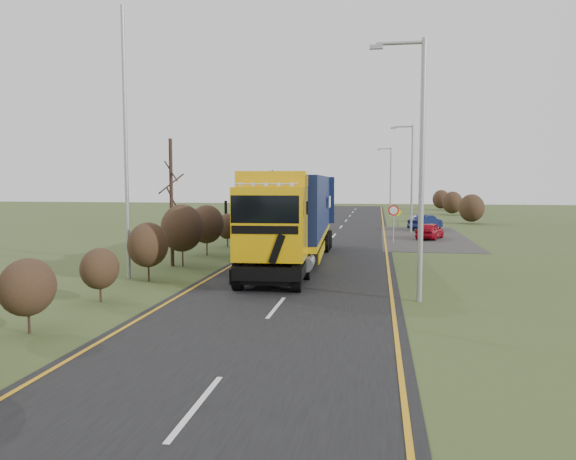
% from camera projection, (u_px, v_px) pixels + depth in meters
% --- Properties ---
extents(ground, '(160.00, 160.00, 0.00)m').
position_uv_depth(ground, '(294.00, 285.00, 21.89)').
color(ground, '#3C491F').
rests_on(ground, ground).
extents(road, '(8.00, 120.00, 0.02)m').
position_uv_depth(road, '(320.00, 253.00, 31.73)').
color(road, black).
rests_on(road, ground).
extents(layby, '(6.00, 18.00, 0.02)m').
position_uv_depth(layby, '(424.00, 237.00, 40.54)').
color(layby, '#2E2C29').
rests_on(layby, ground).
extents(lane_markings, '(7.52, 116.00, 0.01)m').
position_uv_depth(lane_markings, '(320.00, 253.00, 31.43)').
color(lane_markings, '#C68912').
rests_on(lane_markings, road).
extents(hedgerow, '(2.24, 102.04, 6.05)m').
position_uv_depth(hedgerow, '(207.00, 226.00, 30.46)').
color(hedgerow, black).
rests_on(hedgerow, ground).
extents(lorry, '(3.26, 16.01, 4.43)m').
position_uv_depth(lorry, '(296.00, 213.00, 27.59)').
color(lorry, black).
rests_on(lorry, ground).
extents(car_red_hatchback, '(2.43, 3.66, 1.16)m').
position_uv_depth(car_red_hatchback, '(430.00, 231.00, 39.25)').
color(car_red_hatchback, '#A00817').
rests_on(car_red_hatchback, ground).
extents(car_blue_sedan, '(3.12, 3.95, 1.26)m').
position_uv_depth(car_blue_sedan, '(425.00, 223.00, 46.46)').
color(car_blue_sedan, '#0A123B').
rests_on(car_blue_sedan, ground).
extents(streetlight_near, '(1.86, 0.18, 8.72)m').
position_uv_depth(streetlight_near, '(419.00, 159.00, 18.59)').
color(streetlight_near, '#989A9D').
rests_on(streetlight_near, ground).
extents(streetlight_mid, '(1.80, 0.18, 8.43)m').
position_uv_depth(streetlight_mid, '(411.00, 174.00, 43.92)').
color(streetlight_mid, '#989A9D').
rests_on(streetlight_mid, ground).
extents(streetlight_far, '(1.69, 0.18, 7.87)m').
position_uv_depth(streetlight_far, '(390.00, 179.00, 64.18)').
color(streetlight_far, '#989A9D').
rests_on(streetlight_far, ground).
extents(left_pole, '(0.16, 0.16, 11.12)m').
position_uv_depth(left_pole, '(126.00, 144.00, 23.01)').
color(left_pole, '#989A9D').
rests_on(left_pole, ground).
extents(speed_sign, '(0.69, 0.10, 2.50)m').
position_uv_depth(speed_sign, '(393.00, 216.00, 36.50)').
color(speed_sign, '#989A9D').
rests_on(speed_sign, ground).
extents(warning_board, '(0.67, 0.11, 1.75)m').
position_uv_depth(warning_board, '(398.00, 217.00, 47.51)').
color(warning_board, '#989A9D').
rests_on(warning_board, ground).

